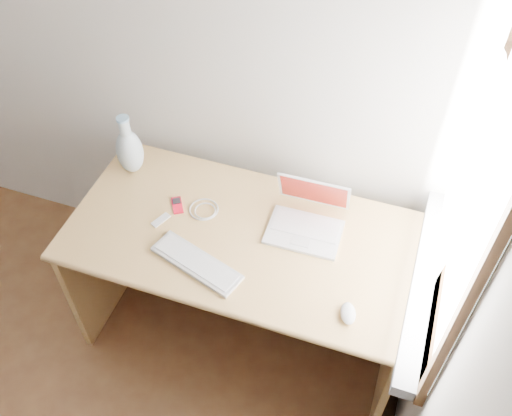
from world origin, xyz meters
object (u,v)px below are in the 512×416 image
(laptop, at_px, (307,219))
(vase, at_px, (129,150))
(desk, at_px, (250,251))
(external_keyboard, at_px, (197,263))

(laptop, relative_size, vase, 1.01)
(desk, bearing_deg, external_keyboard, -112.22)
(external_keyboard, bearing_deg, desk, 85.17)
(vase, bearing_deg, desk, -10.02)
(laptop, distance_m, vase, 0.84)
(laptop, height_order, external_keyboard, laptop)
(laptop, xyz_separation_m, external_keyboard, (-0.36, -0.33, -0.04))
(external_keyboard, relative_size, vase, 1.33)
(laptop, relative_size, external_keyboard, 0.76)
(laptop, bearing_deg, external_keyboard, -138.61)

